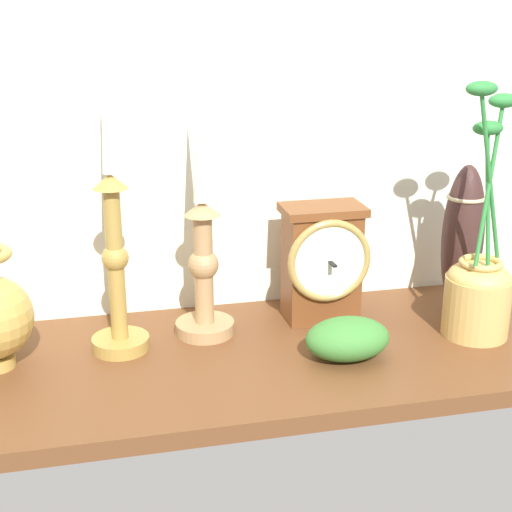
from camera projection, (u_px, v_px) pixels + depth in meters
ground_plane at (236, 361)px, 103.73cm from camera, size 100.00×36.00×2.40cm
back_wall at (208, 98)px, 109.69cm from camera, size 120.00×2.00×65.00cm
mantel_clock at (322, 262)px, 111.45cm from camera, size 12.53×9.95×17.71cm
candlestick_tall_left at (203, 252)px, 105.47cm from camera, size 8.56×8.56×38.01cm
candlestick_tall_center at (115, 254)px, 100.01cm from camera, size 7.98×7.98×42.76cm
brass_vase_jar at (478, 284)px, 106.73cm from camera, size 9.75×9.50×36.35cm
tall_ceramic_vase at (463, 237)px, 115.26cm from camera, size 6.39×6.39×22.87cm
ivy_sprig at (347, 339)px, 101.08cm from camera, size 11.67×8.17×5.73cm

